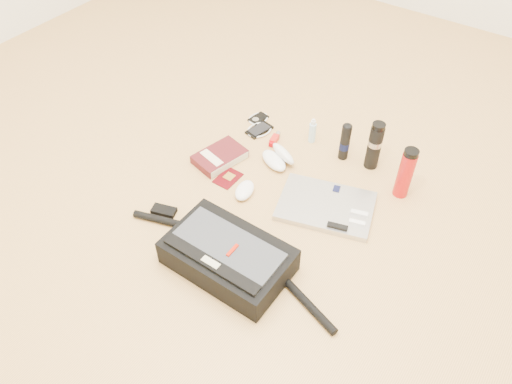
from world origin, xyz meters
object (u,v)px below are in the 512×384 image
messenger_bag (227,256)px  book (220,157)px  thermos_red (406,173)px  thermos_black (375,145)px  laptop (326,206)px

messenger_bag → book: messenger_bag is taller
book → thermos_red: size_ratio=1.06×
thermos_black → thermos_red: (0.17, -0.09, 0.00)m
messenger_bag → laptop: (0.15, 0.45, -0.04)m
book → thermos_red: thermos_red is taller
laptop → thermos_black: (0.03, 0.33, 0.10)m
messenger_bag → thermos_red: (0.36, 0.70, 0.06)m
book → thermos_black: (0.56, 0.35, 0.09)m
laptop → messenger_bag: bearing=-125.5°
laptop → book: size_ratio=1.74×
book → thermos_red: (0.73, 0.26, 0.10)m
book → thermos_black: size_ratio=1.08×
thermos_red → book: bearing=-160.4°
laptop → thermos_red: thermos_red is taller
thermos_black → thermos_red: 0.19m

